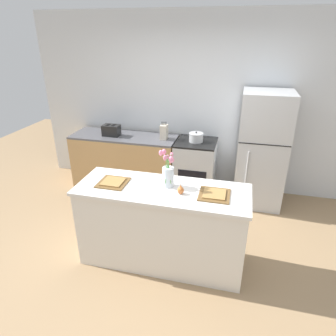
# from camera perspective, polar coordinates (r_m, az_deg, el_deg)

# --- Properties ---
(ground_plane) EXTENTS (10.00, 10.00, 0.00)m
(ground_plane) POSITION_cam_1_polar(r_m,az_deg,el_deg) (3.62, -1.01, -16.80)
(ground_plane) COLOR #997A56
(back_wall) EXTENTS (5.20, 0.08, 2.70)m
(back_wall) POSITION_cam_1_polar(r_m,az_deg,el_deg) (4.79, 5.22, 11.91)
(back_wall) COLOR silver
(back_wall) RESTS_ON ground_plane
(kitchen_island) EXTENTS (1.80, 0.66, 0.92)m
(kitchen_island) POSITION_cam_1_polar(r_m,az_deg,el_deg) (3.33, -1.07, -10.84)
(kitchen_island) COLOR silver
(kitchen_island) RESTS_ON ground_plane
(back_counter) EXTENTS (1.68, 0.60, 0.89)m
(back_counter) POSITION_cam_1_polar(r_m,az_deg,el_deg) (4.97, -8.08, 1.27)
(back_counter) COLOR tan
(back_counter) RESTS_ON ground_plane
(stove_range) EXTENTS (0.60, 0.61, 0.89)m
(stove_range) POSITION_cam_1_polar(r_m,az_deg,el_deg) (4.68, 5.21, -0.10)
(stove_range) COLOR #B2B5B7
(stove_range) RESTS_ON ground_plane
(refrigerator) EXTENTS (0.68, 0.67, 1.67)m
(refrigerator) POSITION_cam_1_polar(r_m,az_deg,el_deg) (4.51, 17.42, 3.22)
(refrigerator) COLOR #B7BABC
(refrigerator) RESTS_ON ground_plane
(flower_vase) EXTENTS (0.16, 0.16, 0.41)m
(flower_vase) POSITION_cam_1_polar(r_m,az_deg,el_deg) (3.07, 0.00, -0.98)
(flower_vase) COLOR silver
(flower_vase) RESTS_ON kitchen_island
(pear_figurine) EXTENTS (0.07, 0.07, 0.11)m
(pear_figurine) POSITION_cam_1_polar(r_m,az_deg,el_deg) (2.97, 2.42, -4.18)
(pear_figurine) COLOR #C66B33
(pear_figurine) RESTS_ON kitchen_island
(plate_setting_left) EXTENTS (0.31, 0.31, 0.02)m
(plate_setting_left) POSITION_cam_1_polar(r_m,az_deg,el_deg) (3.24, -10.43, -2.68)
(plate_setting_left) COLOR brown
(plate_setting_left) RESTS_ON kitchen_island
(plate_setting_right) EXTENTS (0.31, 0.31, 0.02)m
(plate_setting_right) POSITION_cam_1_polar(r_m,az_deg,el_deg) (2.99, 8.83, -5.00)
(plate_setting_right) COLOR brown
(plate_setting_right) RESTS_ON kitchen_island
(toaster) EXTENTS (0.28, 0.18, 0.17)m
(toaster) POSITION_cam_1_polar(r_m,az_deg,el_deg) (4.83, -10.75, 7.09)
(toaster) COLOR black
(toaster) RESTS_ON back_counter
(cooking_pot) EXTENTS (0.21, 0.21, 0.16)m
(cooking_pot) POSITION_cam_1_polar(r_m,az_deg,el_deg) (4.50, 5.38, 5.84)
(cooking_pot) COLOR #B2B5B7
(cooking_pot) RESTS_ON stove_range
(knife_block) EXTENTS (0.10, 0.14, 0.27)m
(knife_block) POSITION_cam_1_polar(r_m,az_deg,el_deg) (4.58, -0.76, 6.88)
(knife_block) COLOR beige
(knife_block) RESTS_ON back_counter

